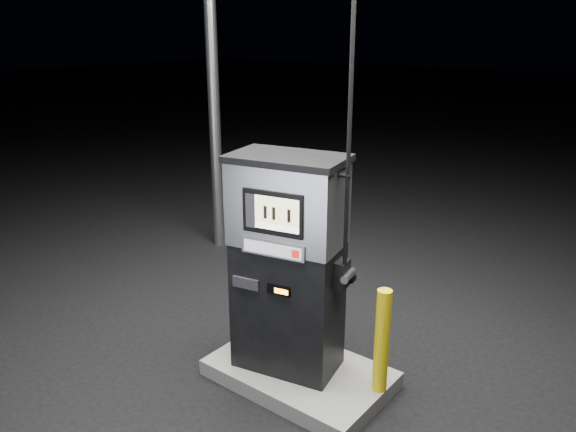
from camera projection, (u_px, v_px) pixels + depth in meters
The scene contains 5 objects.
ground at pixel (300, 380), 5.19m from camera, with size 80.00×80.00×0.00m, color black.
pump_island at pixel (300, 373), 5.17m from camera, with size 1.60×1.00×0.15m, color #5F5F5B.
fuel_dispenser at pixel (288, 263), 4.87m from camera, with size 1.13×0.77×4.08m.
bollard_left at pixel (245, 300), 5.51m from camera, with size 0.11×0.11×0.81m, color yellow.
bollard_right at pixel (382, 341), 4.68m from camera, with size 0.13×0.13×0.94m, color yellow.
Camera 1 is at (2.64, -3.56, 3.11)m, focal length 35.00 mm.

